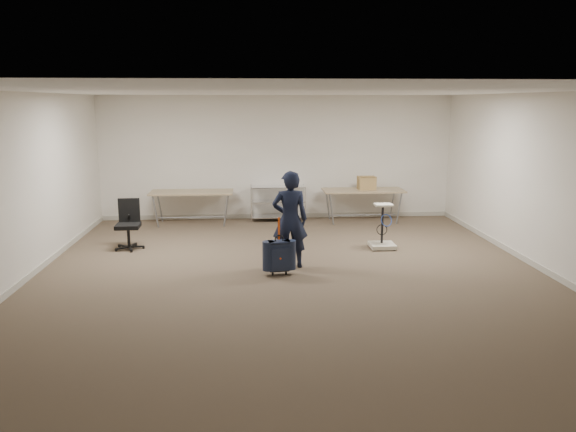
{
  "coord_description": "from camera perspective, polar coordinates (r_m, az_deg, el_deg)",
  "views": [
    {
      "loc": [
        -0.62,
        -8.29,
        2.65
      ],
      "look_at": [
        -0.03,
        0.3,
        0.9
      ],
      "focal_mm": 35.0,
      "sensor_mm": 36.0,
      "label": 1
    }
  ],
  "objects": [
    {
      "name": "office_chair",
      "position": [
        10.69,
        -15.86,
        -1.76
      ],
      "size": [
        0.55,
        0.55,
        0.91
      ],
      "color": "black",
      "rests_on": "ground"
    },
    {
      "name": "room_shell",
      "position": [
        10.03,
        -0.23,
        -3.5
      ],
      "size": [
        8.0,
        9.0,
        9.0
      ],
      "color": "silver",
      "rests_on": "ground"
    },
    {
      "name": "folding_table_right",
      "position": [
        12.65,
        7.64,
        2.44
      ],
      "size": [
        1.8,
        0.75,
        0.73
      ],
      "color": "#9B875F",
      "rests_on": "ground"
    },
    {
      "name": "suitcase",
      "position": [
        8.72,
        -0.9,
        -4.04
      ],
      "size": [
        0.36,
        0.24,
        0.92
      ],
      "color": "black",
      "rests_on": "ground"
    },
    {
      "name": "cardboard_box",
      "position": [
        12.68,
        7.99,
        3.35
      ],
      "size": [
        0.4,
        0.3,
        0.29
      ],
      "primitive_type": "cube",
      "rotation": [
        0.0,
        0.0,
        0.03
      ],
      "color": "#A46F4C",
      "rests_on": "folding_table_right"
    },
    {
      "name": "ground",
      "position": [
        8.72,
        0.36,
        -6.17
      ],
      "size": [
        9.0,
        9.0,
        0.0
      ],
      "primitive_type": "plane",
      "color": "#4D3F2F",
      "rests_on": "ground"
    },
    {
      "name": "wire_shelf",
      "position": [
        12.7,
        -1.05,
        1.49
      ],
      "size": [
        1.22,
        0.47,
        0.8
      ],
      "color": "silver",
      "rests_on": "ground"
    },
    {
      "name": "person",
      "position": [
        9.04,
        0.2,
        -0.35
      ],
      "size": [
        0.58,
        0.39,
        1.58
      ],
      "primitive_type": "imported",
      "rotation": [
        0.0,
        0.0,
        3.16
      ],
      "color": "black",
      "rests_on": "ground"
    },
    {
      "name": "equipment_cart",
      "position": [
        10.46,
        9.58,
        -2.09
      ],
      "size": [
        0.45,
        0.45,
        0.83
      ],
      "color": "silver",
      "rests_on": "ground"
    },
    {
      "name": "folding_table_left",
      "position": [
        12.46,
        -9.76,
        2.24
      ],
      "size": [
        1.8,
        0.75,
        0.73
      ],
      "color": "#9B875F",
      "rests_on": "ground"
    }
  ]
}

